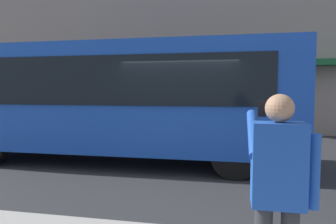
% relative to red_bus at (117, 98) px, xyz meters
% --- Properties ---
extents(ground_plane, '(60.00, 60.00, 0.00)m').
position_rel_red_bus_xyz_m(ground_plane, '(-1.84, 0.36, -1.68)').
color(ground_plane, '#2B2B2D').
extents(red_bus, '(9.05, 2.54, 3.08)m').
position_rel_red_bus_xyz_m(red_bus, '(0.00, 0.00, 0.00)').
color(red_bus, '#1947AD').
rests_on(red_bus, ground_plane).
extents(pedestrian_photographer, '(0.53, 0.52, 1.70)m').
position_rel_red_bus_xyz_m(pedestrian_photographer, '(-3.28, 5.14, -0.54)').
color(pedestrian_photographer, '#2D2D33').
rests_on(pedestrian_photographer, sidewalk_curb).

